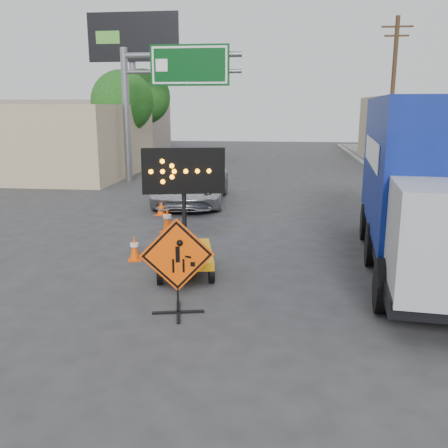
% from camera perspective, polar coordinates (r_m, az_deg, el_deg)
% --- Properties ---
extents(ground, '(100.00, 100.00, 0.00)m').
position_cam_1_polar(ground, '(8.79, -5.33, -13.11)').
color(ground, '#2D2D30').
rests_on(ground, ground).
extents(curb_right, '(0.40, 60.00, 0.12)m').
position_cam_1_polar(curb_right, '(23.64, 20.23, 3.13)').
color(curb_right, gray).
rests_on(curb_right, ground).
extents(storefront_left_near, '(14.00, 10.00, 4.00)m').
position_cam_1_polar(storefront_left_near, '(31.90, -22.93, 8.85)').
color(storefront_left_near, tan).
rests_on(storefront_left_near, ground).
extents(storefront_left_far, '(12.00, 10.00, 4.40)m').
position_cam_1_polar(storefront_left_far, '(44.95, -15.20, 10.67)').
color(storefront_left_far, '#A8998C').
rests_on(storefront_left_far, ground).
extents(building_right_far, '(10.00, 14.00, 4.60)m').
position_cam_1_polar(building_right_far, '(39.36, 23.93, 9.85)').
color(building_right_far, tan).
rests_on(building_right_far, ground).
extents(highway_gantry, '(6.18, 0.38, 6.90)m').
position_cam_1_polar(highway_gantry, '(26.39, -6.85, 15.75)').
color(highway_gantry, slate).
rests_on(highway_gantry, ground).
extents(billboard, '(6.10, 0.54, 9.85)m').
position_cam_1_polar(billboard, '(35.20, -10.30, 18.72)').
color(billboard, slate).
rests_on(billboard, ground).
extents(utility_pole_far, '(1.80, 0.26, 9.00)m').
position_cam_1_polar(utility_pole_far, '(32.30, 18.69, 14.01)').
color(utility_pole_far, '#432C1C').
rests_on(utility_pole_far, ground).
extents(tree_left_near, '(3.71, 3.71, 6.03)m').
position_cam_1_polar(tree_left_near, '(31.24, -11.55, 13.52)').
color(tree_left_near, '#432C1C').
rests_on(tree_left_near, ground).
extents(tree_left_far, '(4.10, 4.10, 6.66)m').
position_cam_1_polar(tree_left_far, '(39.19, -9.25, 14.15)').
color(tree_left_far, '#432C1C').
rests_on(tree_left_far, ground).
extents(construction_sign, '(1.39, 1.00, 1.88)m').
position_cam_1_polar(construction_sign, '(9.48, -5.37, -4.62)').
color(construction_sign, black).
rests_on(construction_sign, ground).
extents(arrow_board, '(1.87, 2.32, 2.99)m').
position_cam_1_polar(arrow_board, '(11.86, -4.49, -2.55)').
color(arrow_board, orange).
rests_on(arrow_board, ground).
extents(pickup_truck, '(3.03, 6.01, 1.63)m').
position_cam_1_polar(pickup_truck, '(20.61, -3.70, 4.66)').
color(pickup_truck, '#B4B6BC').
rests_on(pickup_truck, ground).
extents(box_truck, '(3.39, 8.88, 4.12)m').
position_cam_1_polar(box_truck, '(12.85, 22.41, 3.19)').
color(box_truck, black).
rests_on(box_truck, ground).
extents(cone_a, '(0.38, 0.38, 0.71)m').
position_cam_1_polar(cone_a, '(12.35, -4.37, -3.41)').
color(cone_a, '#F34B05').
rests_on(cone_a, ground).
extents(cone_b, '(0.41, 0.41, 0.65)m').
position_cam_1_polar(cone_b, '(13.12, -10.20, -2.71)').
color(cone_b, '#F34B05').
rests_on(cone_b, ground).
extents(cone_c, '(0.52, 0.52, 0.80)m').
position_cam_1_polar(cone_c, '(15.90, -6.50, 0.49)').
color(cone_c, '#F34B05').
rests_on(cone_c, ground).
extents(cone_d, '(0.49, 0.49, 0.79)m').
position_cam_1_polar(cone_d, '(18.42, -7.19, 2.23)').
color(cone_d, '#F34B05').
rests_on(cone_d, ground).
extents(cone_e, '(0.47, 0.47, 0.71)m').
position_cam_1_polar(cone_e, '(18.65, -6.61, 2.25)').
color(cone_e, '#F34B05').
rests_on(cone_e, ground).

